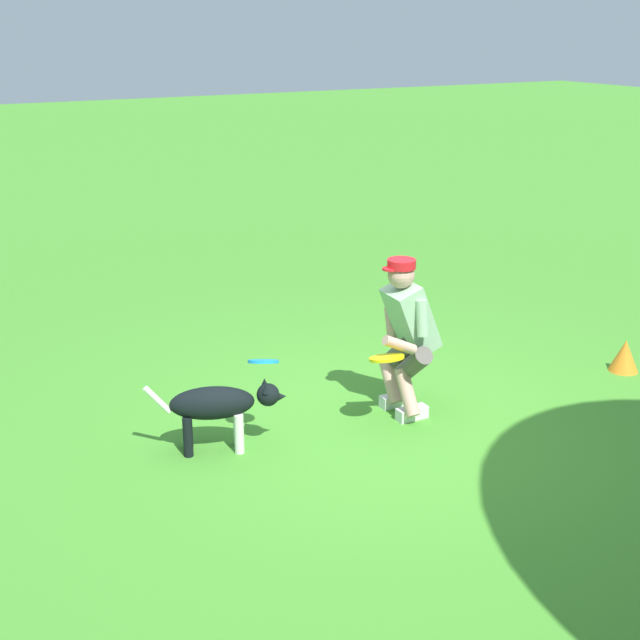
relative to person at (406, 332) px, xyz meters
name	(u,v)px	position (x,y,z in m)	size (l,w,h in m)	color
ground_plane	(390,425)	(0.23, 0.15, -0.70)	(60.00, 60.00, 0.00)	#438E2C
person	(406,332)	(0.00, 0.00, 0.00)	(0.60, 0.65, 1.29)	silver
dog	(220,405)	(1.55, -0.11, -0.34)	(1.00, 0.45, 0.54)	black
frisbee_flying	(263,361)	(1.22, -0.05, -0.04)	(0.23, 0.23, 0.02)	#1B8DEB
frisbee_held	(387,358)	(0.32, 0.22, -0.09)	(0.27, 0.27, 0.02)	yellow
training_cone	(625,356)	(-2.25, 0.21, -0.55)	(0.26, 0.26, 0.29)	orange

